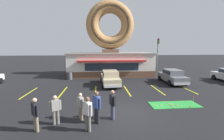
# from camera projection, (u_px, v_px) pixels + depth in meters

# --- Properties ---
(ground_plane) EXTENTS (160.00, 160.00, 0.00)m
(ground_plane) POSITION_uv_depth(u_px,v_px,m) (125.00, 113.00, 9.30)
(ground_plane) COLOR black
(donut_shop_building) EXTENTS (12.30, 6.75, 10.96)m
(donut_shop_building) POSITION_uv_depth(u_px,v_px,m) (110.00, 50.00, 22.53)
(donut_shop_building) COLOR brown
(donut_shop_building) RESTS_ON ground
(putting_mat) EXTENTS (3.46, 1.35, 0.03)m
(putting_mat) POSITION_uv_depth(u_px,v_px,m) (174.00, 105.00, 10.67)
(putting_mat) COLOR green
(putting_mat) RESTS_ON ground
(mini_donut_near_left) EXTENTS (0.13, 0.13, 0.04)m
(mini_donut_near_left) POSITION_uv_depth(u_px,v_px,m) (171.00, 106.00, 10.40)
(mini_donut_near_left) COLOR brown
(mini_donut_near_left) RESTS_ON putting_mat
(mini_donut_near_right) EXTENTS (0.13, 0.13, 0.04)m
(mini_donut_near_right) POSITION_uv_depth(u_px,v_px,m) (168.00, 104.00, 10.77)
(mini_donut_near_right) COLOR #D8667F
(mini_donut_near_right) RESTS_ON putting_mat
(mini_donut_mid_left) EXTENTS (0.13, 0.13, 0.04)m
(mini_donut_mid_left) POSITION_uv_depth(u_px,v_px,m) (170.00, 104.00, 10.65)
(mini_donut_mid_left) COLOR #E5C666
(mini_donut_mid_left) RESTS_ON putting_mat
(mini_donut_mid_centre) EXTENTS (0.13, 0.13, 0.04)m
(mini_donut_mid_centre) POSITION_uv_depth(u_px,v_px,m) (173.00, 104.00, 10.67)
(mini_donut_mid_centre) COLOR #E5C666
(mini_donut_mid_centre) RESTS_ON putting_mat
(mini_donut_mid_right) EXTENTS (0.13, 0.13, 0.04)m
(mini_donut_mid_right) POSITION_uv_depth(u_px,v_px,m) (156.00, 106.00, 10.42)
(mini_donut_mid_right) COLOR #E5C666
(mini_donut_mid_right) RESTS_ON putting_mat
(mini_donut_far_left) EXTENTS (0.13, 0.13, 0.04)m
(mini_donut_far_left) POSITION_uv_depth(u_px,v_px,m) (173.00, 108.00, 10.06)
(mini_donut_far_left) COLOR #D8667F
(mini_donut_far_left) RESTS_ON putting_mat
(mini_donut_far_centre) EXTENTS (0.13, 0.13, 0.04)m
(mini_donut_far_centre) POSITION_uv_depth(u_px,v_px,m) (190.00, 107.00, 10.20)
(mini_donut_far_centre) COLOR brown
(mini_donut_far_centre) RESTS_ON putting_mat
(mini_donut_far_right) EXTENTS (0.13, 0.13, 0.04)m
(mini_donut_far_right) POSITION_uv_depth(u_px,v_px,m) (161.00, 105.00, 10.46)
(mini_donut_far_right) COLOR #E5C666
(mini_donut_far_right) RESTS_ON putting_mat
(mini_donut_extra) EXTENTS (0.13, 0.13, 0.04)m
(mini_donut_extra) POSITION_uv_depth(u_px,v_px,m) (177.00, 106.00, 10.42)
(mini_donut_extra) COLOR #D17F47
(mini_donut_extra) RESTS_ON putting_mat
(golf_ball) EXTENTS (0.04, 0.04, 0.04)m
(golf_ball) POSITION_uv_depth(u_px,v_px,m) (167.00, 105.00, 10.56)
(golf_ball) COLOR white
(golf_ball) RESTS_ON putting_mat
(putting_flag_pin) EXTENTS (0.13, 0.01, 0.55)m
(putting_flag_pin) POSITION_uv_depth(u_px,v_px,m) (194.00, 98.00, 10.85)
(putting_flag_pin) COLOR silver
(putting_flag_pin) RESTS_ON putting_mat
(car_grey) EXTENTS (2.03, 4.58, 1.60)m
(car_grey) POSITION_uv_depth(u_px,v_px,m) (172.00, 76.00, 17.25)
(car_grey) COLOR slate
(car_grey) RESTS_ON ground
(car_champagne) EXTENTS (2.11, 4.62, 1.60)m
(car_champagne) POSITION_uv_depth(u_px,v_px,m) (110.00, 77.00, 16.27)
(car_champagne) COLOR #BCAD89
(car_champagne) RESTS_ON ground
(pedestrian_blue_sweater_man) EXTENTS (0.41, 0.51, 1.55)m
(pedestrian_blue_sweater_man) POSITION_uv_depth(u_px,v_px,m) (81.00, 105.00, 8.37)
(pedestrian_blue_sweater_man) COLOR #7F7056
(pedestrian_blue_sweater_man) RESTS_ON ground
(pedestrian_hooded_kid) EXTENTS (0.55, 0.38, 1.58)m
(pedestrian_hooded_kid) POSITION_uv_depth(u_px,v_px,m) (55.00, 109.00, 7.83)
(pedestrian_hooded_kid) COLOR slate
(pedestrian_hooded_kid) RESTS_ON ground
(pedestrian_leather_jacket_man) EXTENTS (0.34, 0.57, 1.67)m
(pedestrian_leather_jacket_man) POSITION_uv_depth(u_px,v_px,m) (113.00, 103.00, 8.45)
(pedestrian_leather_jacket_man) COLOR #474C66
(pedestrian_leather_jacket_man) RESTS_ON ground
(pedestrian_clipboard_woman) EXTENTS (0.43, 0.47, 1.72)m
(pedestrian_clipboard_woman) POSITION_uv_depth(u_px,v_px,m) (88.00, 112.00, 7.18)
(pedestrian_clipboard_woman) COLOR slate
(pedestrian_clipboard_woman) RESTS_ON ground
(pedestrian_beanie_man) EXTENTS (0.43, 0.47, 1.68)m
(pedestrian_beanie_man) POSITION_uv_depth(u_px,v_px,m) (35.00, 113.00, 7.17)
(pedestrian_beanie_man) COLOR #7F7056
(pedestrian_beanie_man) RESTS_ON ground
(pedestrian_crossing_woman) EXTENTS (0.44, 0.46, 1.76)m
(pedestrian_crossing_woman) POSITION_uv_depth(u_px,v_px,m) (97.00, 106.00, 7.94)
(pedestrian_crossing_woman) COLOR #232328
(pedestrian_crossing_woman) RESTS_ON ground
(trash_bin) EXTENTS (0.57, 0.57, 0.97)m
(trash_bin) POSITION_uv_depth(u_px,v_px,m) (70.00, 76.00, 19.28)
(trash_bin) COLOR #51565B
(trash_bin) RESTS_ON ground
(traffic_light_pole) EXTENTS (0.28, 0.47, 5.80)m
(traffic_light_pole) POSITION_uv_depth(u_px,v_px,m) (158.00, 50.00, 26.78)
(traffic_light_pole) COLOR #595B60
(traffic_light_pole) RESTS_ON ground
(parking_stripe_far_left) EXTENTS (0.12, 3.60, 0.01)m
(parking_stripe_far_left) POSITION_uv_depth(u_px,v_px,m) (29.00, 93.00, 13.55)
(parking_stripe_far_left) COLOR yellow
(parking_stripe_far_left) RESTS_ON ground
(parking_stripe_left) EXTENTS (0.12, 3.60, 0.01)m
(parking_stripe_left) POSITION_uv_depth(u_px,v_px,m) (63.00, 92.00, 13.81)
(parking_stripe_left) COLOR yellow
(parking_stripe_left) RESTS_ON ground
(parking_stripe_mid_left) EXTENTS (0.12, 3.60, 0.01)m
(parking_stripe_mid_left) POSITION_uv_depth(u_px,v_px,m) (96.00, 91.00, 14.07)
(parking_stripe_mid_left) COLOR yellow
(parking_stripe_mid_left) RESTS_ON ground
(parking_stripe_centre) EXTENTS (0.12, 3.60, 0.01)m
(parking_stripe_centre) POSITION_uv_depth(u_px,v_px,m) (127.00, 90.00, 14.33)
(parking_stripe_centre) COLOR yellow
(parking_stripe_centre) RESTS_ON ground
(parking_stripe_mid_right) EXTENTS (0.12, 3.60, 0.01)m
(parking_stripe_mid_right) POSITION_uv_depth(u_px,v_px,m) (157.00, 90.00, 14.59)
(parking_stripe_mid_right) COLOR yellow
(parking_stripe_mid_right) RESTS_ON ground
(parking_stripe_right) EXTENTS (0.12, 3.60, 0.01)m
(parking_stripe_right) POSITION_uv_depth(u_px,v_px,m) (187.00, 89.00, 14.85)
(parking_stripe_right) COLOR yellow
(parking_stripe_right) RESTS_ON ground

